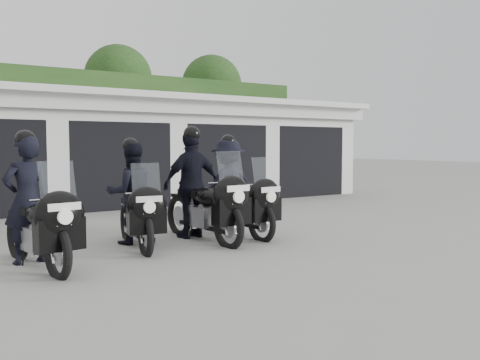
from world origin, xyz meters
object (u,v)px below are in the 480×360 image
police_bike_b (134,199)px  police_bike_d (233,190)px  police_bike_a (35,211)px  police_bike_c (198,190)px

police_bike_b → police_bike_d: (1.93, 0.04, 0.04)m
police_bike_a → police_bike_d: 3.64m
police_bike_c → police_bike_a: bearing=-171.8°
police_bike_a → police_bike_d: (3.57, 0.72, 0.05)m
police_bike_a → police_bike_d: police_bike_a is taller
police_bike_a → police_bike_b: police_bike_a is taller
police_bike_a → police_bike_c: 2.85m
police_bike_b → police_bike_d: 1.93m
police_bike_d → police_bike_c: bearing=-174.3°
police_bike_a → police_bike_c: police_bike_c is taller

